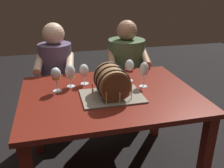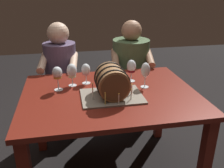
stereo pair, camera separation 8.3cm
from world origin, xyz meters
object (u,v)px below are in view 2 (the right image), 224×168
Objects in this scene: wine_glass_red at (131,67)px; wine_glass_white at (72,72)px; wine_glass_empty at (145,71)px; barrel_cake at (112,83)px; wine_glass_rose at (86,70)px; person_seated_right at (130,77)px; person_seated_left at (62,85)px; dining_table at (110,105)px; wine_glass_amber at (57,74)px.

wine_glass_white is at bearing -179.25° from wine_glass_red.
wine_glass_empty is at bearing -63.46° from wine_glass_red.
barrel_cake reaches higher than wine_glass_empty.
wine_glass_white is at bearing 165.99° from wine_glass_empty.
person_seated_right is at bearing 46.27° from wine_glass_rose.
wine_glass_white is (-0.27, 0.26, 0.01)m from barrel_cake.
wine_glass_empty is (0.07, -0.14, 0.02)m from wine_glass_red.
wine_glass_rose is at bearing 176.64° from wine_glass_red.
wine_glass_empty is at bearing -47.41° from person_seated_left.
wine_glass_empty is (0.55, -0.14, 0.02)m from wine_glass_white.
barrel_cake is 0.33m from wine_glass_rose.
person_seated_right is at bearing 75.32° from wine_glass_red.
dining_table is 1.12× the size of person_seated_left.
person_seated_right reaches higher than wine_glass_white.
person_seated_right is (0.63, 0.57, -0.30)m from wine_glass_white.
wine_glass_amber is at bearing -156.74° from wine_glass_rose.
barrel_cake is 0.43m from wine_glass_amber.
wine_glass_red reaches higher than dining_table.
wine_glass_rose is at bearing 125.44° from dining_table.
barrel_cake is 2.38× the size of wine_glass_red.
person_seated_left is (0.01, 0.63, -0.35)m from wine_glass_amber.
wine_glass_red is 0.65m from person_seated_right.
wine_glass_red is 1.10× the size of wine_glass_rose.
person_seated_right reaches higher than barrel_cake.
wine_glass_white is 0.90m from person_seated_right.
dining_table is 0.84m from person_seated_right.
wine_glass_amber is at bearing 152.26° from barrel_cake.
person_seated_right is at bearing 64.52° from dining_table.
wine_glass_red is (0.21, 0.20, 0.23)m from dining_table.
person_seated_left is (-0.36, 0.83, -0.32)m from barrel_cake.
wine_glass_red is at bearing 116.54° from wine_glass_empty.
wine_glass_red is at bearing 7.07° from wine_glass_amber.
wine_glass_amber is at bearing 161.85° from dining_table.
wine_glass_red is at bearing 42.53° from dining_table.
person_seated_left is at bearing 113.58° from barrel_cake.
wine_glass_red is at bearing -3.36° from wine_glass_rose.
barrel_cake reaches higher than wine_glass_rose.
wine_glass_rose is at bearing -133.73° from person_seated_right.
wine_glass_amber is at bearing -172.93° from wine_glass_red.
wine_glass_empty is 0.47m from wine_glass_rose.
dining_table is at bearing -18.15° from wine_glass_amber.
wine_glass_white is at bearing 144.57° from dining_table.
barrel_cake is at bearing -89.19° from dining_table.
dining_table is at bearing -54.56° from wine_glass_rose.
wine_glass_amber reaches higher than wine_glass_rose.
person_seated_right is (0.51, 0.54, -0.30)m from wine_glass_rose.
wine_glass_empty is 1.21× the size of wine_glass_rose.
wine_glass_white is 0.99× the size of wine_glass_red.
barrel_cake is 0.38m from wine_glass_white.
person_seated_right is (0.36, 0.76, -0.08)m from dining_table.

